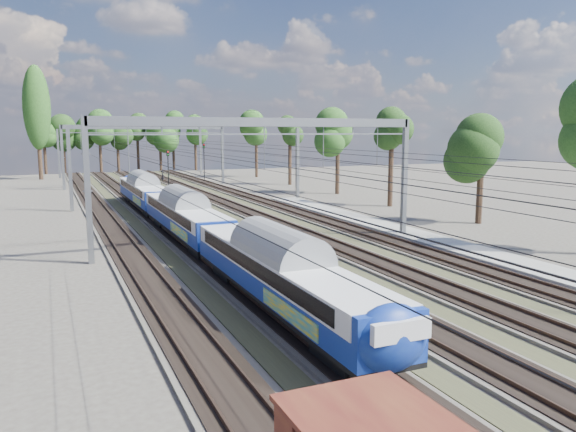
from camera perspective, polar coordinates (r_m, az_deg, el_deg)
name	(u,v)px	position (r m, az deg, el deg)	size (l,w,h in m)	color
track_bed	(208,217)	(53.33, -8.16, -0.10)	(21.00, 130.00, 0.34)	#47423A
platform	(503,260)	(37.40, 21.02, -4.24)	(3.00, 70.00, 0.30)	gray
catenary	(190,148)	(60.29, -9.92, 6.87)	(25.65, 130.00, 9.00)	slate
tree_belt	(180,133)	(99.40, -10.91, 8.32)	(39.20, 100.01, 11.20)	black
poplar	(37,108)	(103.97, -24.17, 9.95)	(4.40, 4.40, 19.04)	black
emu_train	(185,211)	(42.10, -10.43, 0.50)	(2.63, 55.72, 3.84)	black
worker	(163,176)	(92.23, -12.61, 3.96)	(0.70, 0.46, 1.93)	black
signal_near	(168,167)	(74.17, -12.07, 4.91)	(0.36, 0.33, 5.64)	black
signal_far	(204,157)	(93.65, -8.53, 5.91)	(0.43, 0.40, 6.09)	black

